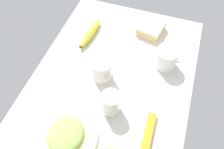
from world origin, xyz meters
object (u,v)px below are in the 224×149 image
object	(u,v)px
plate_of_food	(66,135)
paper_napkin	(58,85)
snack_bar	(148,132)
coffee_mug_black	(166,58)
glass_of_milk	(111,104)
sandwich_side	(151,29)
coffee_mug_milky	(102,70)
banana	(90,33)

from	to	relation	value
plate_of_food	paper_napkin	world-z (taller)	plate_of_food
snack_bar	coffee_mug_black	bearing A→B (deg)	179.29
glass_of_milk	snack_bar	bearing A→B (deg)	73.35
paper_napkin	coffee_mug_black	bearing A→B (deg)	121.82
coffee_mug_black	paper_napkin	size ratio (longest dim) A/B	0.70
plate_of_food	glass_of_milk	distance (cm)	19.00
plate_of_food	sandwich_side	distance (cm)	61.69
coffee_mug_milky	glass_of_milk	bearing A→B (deg)	32.66
coffee_mug_milky	paper_napkin	bearing A→B (deg)	-58.90
coffee_mug_milky	snack_bar	distance (cm)	29.47
coffee_mug_black	snack_bar	bearing A→B (deg)	0.75
plate_of_food	coffee_mug_milky	distance (cm)	28.06
banana	paper_napkin	world-z (taller)	banana
coffee_mug_black	glass_of_milk	xyz separation A→B (cm)	(27.30, -15.03, -0.37)
coffee_mug_milky	plate_of_food	bearing A→B (deg)	-6.59
sandwich_side	paper_napkin	size ratio (longest dim) A/B	0.81
sandwich_side	coffee_mug_black	bearing A→B (deg)	30.55
banana	coffee_mug_milky	bearing A→B (deg)	33.03
glass_of_milk	banana	size ratio (longest dim) A/B	0.50
coffee_mug_black	coffee_mug_milky	bearing A→B (deg)	-57.70
plate_of_food	coffee_mug_milky	size ratio (longest dim) A/B	2.31
sandwich_side	banana	bearing A→B (deg)	-66.18
plate_of_food	paper_napkin	size ratio (longest dim) A/B	1.35
banana	snack_bar	distance (cm)	52.57
plate_of_food	paper_napkin	distance (cm)	22.12
coffee_mug_milky	banana	bearing A→B (deg)	-146.97
plate_of_food	banana	bearing A→B (deg)	-168.23
banana	snack_bar	xyz separation A→B (cm)	(37.58, 36.76, -0.81)
banana	plate_of_food	bearing A→B (deg)	11.77
sandwich_side	snack_bar	bearing A→B (deg)	12.15
coffee_mug_black	coffee_mug_milky	world-z (taller)	coffee_mug_milky
sandwich_side	paper_napkin	world-z (taller)	sandwich_side
coffee_mug_milky	glass_of_milk	xyz separation A→B (cm)	(12.66, 8.11, -0.56)
coffee_mug_milky	paper_napkin	size ratio (longest dim) A/B	0.59
snack_bar	sandwich_side	bearing A→B (deg)	-169.31
glass_of_milk	snack_bar	distance (cm)	16.46
coffee_mug_milky	sandwich_side	size ratio (longest dim) A/B	0.72
coffee_mug_black	paper_napkin	bearing A→B (deg)	-58.18
coffee_mug_black	plate_of_food	bearing A→B (deg)	-31.91
coffee_mug_milky	banana	size ratio (longest dim) A/B	0.49
sandwich_side	glass_of_milk	distance (cm)	44.83
coffee_mug_milky	glass_of_milk	world-z (taller)	glass_of_milk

